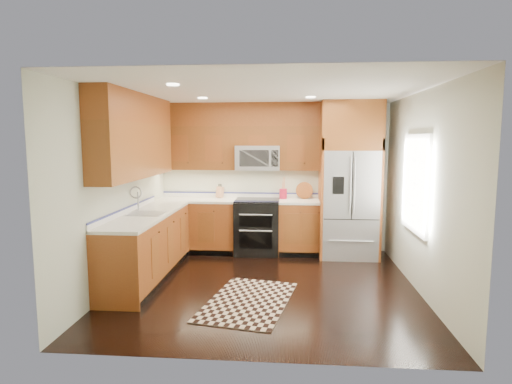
# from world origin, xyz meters

# --- Properties ---
(ground) EXTENTS (4.00, 4.00, 0.00)m
(ground) POSITION_xyz_m (0.00, 0.00, 0.00)
(ground) COLOR black
(ground) RESTS_ON ground
(wall_back) EXTENTS (4.00, 0.02, 2.60)m
(wall_back) POSITION_xyz_m (0.00, 2.00, 1.30)
(wall_back) COLOR beige
(wall_back) RESTS_ON ground
(wall_left) EXTENTS (0.02, 4.00, 2.60)m
(wall_left) POSITION_xyz_m (-2.00, 0.00, 1.30)
(wall_left) COLOR beige
(wall_left) RESTS_ON ground
(wall_right) EXTENTS (0.02, 4.00, 2.60)m
(wall_right) POSITION_xyz_m (2.00, 0.00, 1.30)
(wall_right) COLOR beige
(wall_right) RESTS_ON ground
(window) EXTENTS (0.04, 1.10, 1.30)m
(window) POSITION_xyz_m (1.98, 0.20, 1.40)
(window) COLOR white
(window) RESTS_ON ground
(base_cabinets) EXTENTS (2.85, 3.00, 0.90)m
(base_cabinets) POSITION_xyz_m (-1.23, 0.90, 0.45)
(base_cabinets) COLOR brown
(base_cabinets) RESTS_ON ground
(countertop) EXTENTS (2.86, 3.01, 0.04)m
(countertop) POSITION_xyz_m (-1.09, 1.01, 0.92)
(countertop) COLOR white
(countertop) RESTS_ON base_cabinets
(upper_cabinets) EXTENTS (2.85, 3.00, 1.15)m
(upper_cabinets) POSITION_xyz_m (-1.15, 1.09, 2.02)
(upper_cabinets) COLOR brown
(upper_cabinets) RESTS_ON ground
(range) EXTENTS (0.76, 0.67, 0.95)m
(range) POSITION_xyz_m (-0.25, 1.67, 0.47)
(range) COLOR black
(range) RESTS_ON ground
(microwave) EXTENTS (0.76, 0.40, 0.42)m
(microwave) POSITION_xyz_m (-0.25, 1.80, 1.66)
(microwave) COLOR #B2B2B7
(microwave) RESTS_ON ground
(refrigerator) EXTENTS (0.98, 0.75, 2.60)m
(refrigerator) POSITION_xyz_m (1.30, 1.63, 1.30)
(refrigerator) COLOR #B2B2B7
(refrigerator) RESTS_ON ground
(sink_faucet) EXTENTS (0.54, 0.44, 0.37)m
(sink_faucet) POSITION_xyz_m (-1.73, 0.23, 0.99)
(sink_faucet) COLOR #B2B2B7
(sink_faucet) RESTS_ON countertop
(rug) EXTENTS (1.21, 1.70, 0.01)m
(rug) POSITION_xyz_m (-0.18, -0.57, 0.01)
(rug) COLOR black
(rug) RESTS_ON ground
(knife_block) EXTENTS (0.13, 0.15, 0.25)m
(knife_block) POSITION_xyz_m (-0.94, 1.91, 1.04)
(knife_block) COLOR tan
(knife_block) RESTS_ON countertop
(utensil_crock) EXTENTS (0.14, 0.14, 0.37)m
(utensil_crock) POSITION_xyz_m (0.19, 1.86, 1.07)
(utensil_crock) COLOR #AB1533
(utensil_crock) RESTS_ON countertop
(cutting_board) EXTENTS (0.33, 0.33, 0.02)m
(cutting_board) POSITION_xyz_m (0.56, 1.90, 0.95)
(cutting_board) COLOR brown
(cutting_board) RESTS_ON countertop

